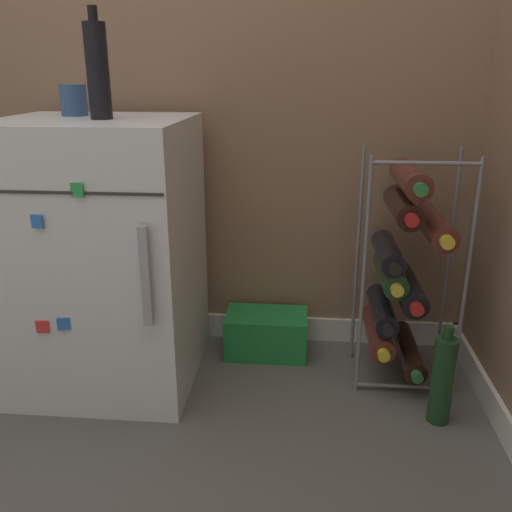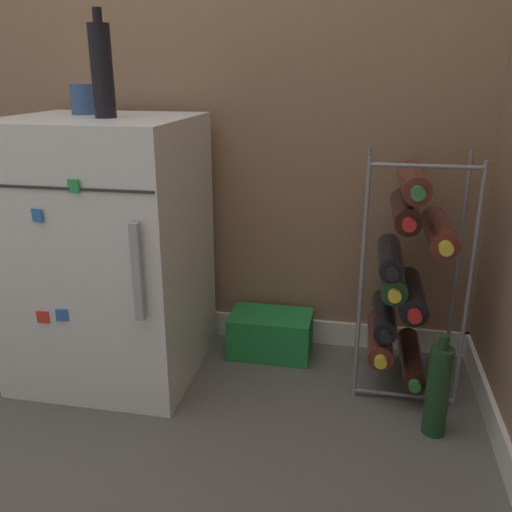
{
  "view_description": "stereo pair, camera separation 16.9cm",
  "coord_description": "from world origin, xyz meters",
  "px_view_note": "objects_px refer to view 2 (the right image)",
  "views": [
    {
      "loc": [
        0.25,
        -1.22,
        0.98
      ],
      "look_at": [
        0.11,
        0.39,
        0.42
      ],
      "focal_mm": 38.0,
      "sensor_mm": 36.0,
      "label": 1
    },
    {
      "loc": [
        0.42,
        -1.2,
        0.98
      ],
      "look_at": [
        0.11,
        0.39,
        0.42
      ],
      "focal_mm": 38.0,
      "sensor_mm": 36.0,
      "label": 2
    }
  ],
  "objects_px": {
    "mini_fridge": "(109,250)",
    "wine_rack": "(404,273)",
    "soda_box": "(271,334)",
    "loose_bottle_floor": "(438,390)",
    "fridge_top_cup": "(84,99)",
    "fridge_top_bottle": "(102,70)"
  },
  "relations": [
    {
      "from": "wine_rack",
      "to": "loose_bottle_floor",
      "type": "distance_m",
      "value": 0.36
    },
    {
      "from": "soda_box",
      "to": "fridge_top_bottle",
      "type": "bearing_deg",
      "value": -154.94
    },
    {
      "from": "soda_box",
      "to": "loose_bottle_floor",
      "type": "xyz_separation_m",
      "value": [
        0.53,
        -0.36,
        0.06
      ]
    },
    {
      "from": "wine_rack",
      "to": "soda_box",
      "type": "relative_size",
      "value": 2.6
    },
    {
      "from": "wine_rack",
      "to": "loose_bottle_floor",
      "type": "xyz_separation_m",
      "value": [
        0.1,
        -0.25,
        -0.25
      ]
    },
    {
      "from": "mini_fridge",
      "to": "soda_box",
      "type": "height_order",
      "value": "mini_fridge"
    },
    {
      "from": "soda_box",
      "to": "fridge_top_bottle",
      "type": "relative_size",
      "value": 0.98
    },
    {
      "from": "soda_box",
      "to": "wine_rack",
      "type": "bearing_deg",
      "value": -14.82
    },
    {
      "from": "soda_box",
      "to": "fridge_top_cup",
      "type": "bearing_deg",
      "value": -170.14
    },
    {
      "from": "soda_box",
      "to": "fridge_top_bottle",
      "type": "xyz_separation_m",
      "value": [
        -0.46,
        -0.22,
        0.9
      ]
    },
    {
      "from": "wine_rack",
      "to": "soda_box",
      "type": "xyz_separation_m",
      "value": [
        -0.44,
        0.12,
        -0.31
      ]
    },
    {
      "from": "soda_box",
      "to": "fridge_top_bottle",
      "type": "distance_m",
      "value": 1.04
    },
    {
      "from": "mini_fridge",
      "to": "wine_rack",
      "type": "distance_m",
      "value": 0.95
    },
    {
      "from": "mini_fridge",
      "to": "soda_box",
      "type": "relative_size",
      "value": 2.91
    },
    {
      "from": "wine_rack",
      "to": "fridge_top_bottle",
      "type": "distance_m",
      "value": 1.08
    },
    {
      "from": "mini_fridge",
      "to": "fridge_top_bottle",
      "type": "bearing_deg",
      "value": -33.86
    },
    {
      "from": "mini_fridge",
      "to": "loose_bottle_floor",
      "type": "distance_m",
      "value": 1.09
    },
    {
      "from": "fridge_top_bottle",
      "to": "mini_fridge",
      "type": "bearing_deg",
      "value": 146.14
    },
    {
      "from": "soda_box",
      "to": "fridge_top_cup",
      "type": "xyz_separation_m",
      "value": [
        -0.59,
        -0.1,
        0.82
      ]
    },
    {
      "from": "fridge_top_cup",
      "to": "fridge_top_bottle",
      "type": "height_order",
      "value": "fridge_top_bottle"
    },
    {
      "from": "fridge_top_bottle",
      "to": "soda_box",
      "type": "bearing_deg",
      "value": 25.06
    },
    {
      "from": "mini_fridge",
      "to": "loose_bottle_floor",
      "type": "height_order",
      "value": "mini_fridge"
    }
  ]
}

